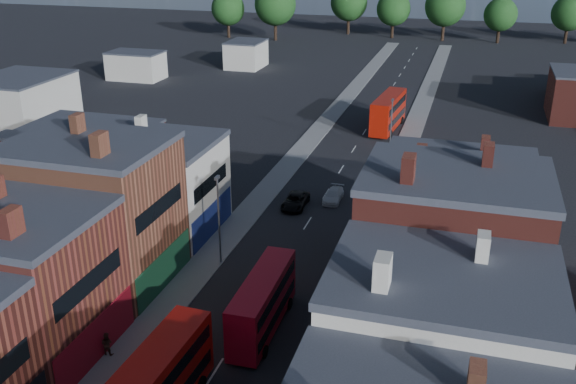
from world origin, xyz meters
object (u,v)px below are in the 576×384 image
Objects in this scene: bus_2 at (388,112)px; car_2 at (295,201)px; car_3 at (333,195)px; ped_1 at (107,344)px; bus_1 at (263,302)px.

bus_2 reaches higher than car_2.
bus_2 is 2.76× the size of car_3.
bus_2 is at bearing -101.42° from ped_1.
bus_1 reaches higher than car_3.
car_3 is at bearing -88.52° from bus_2.
ped_1 is (-8.90, -30.71, 0.35)m from car_3.
ped_1 is (-10.66, -58.63, -1.72)m from bus_2.
car_2 is 2.89× the size of ped_1.
bus_2 reaches higher than ped_1.
bus_1 is 2.30× the size of car_3.
bus_2 is 31.21m from car_2.
car_2 is 4.45m from car_3.
bus_1 is 52.67m from bus_2.
ped_1 is (-5.42, -27.93, 0.29)m from car_2.
bus_2 is at bearing 78.92° from car_2.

